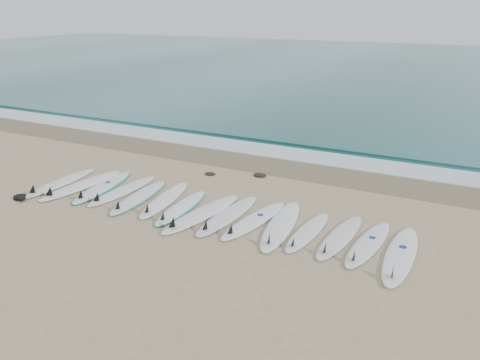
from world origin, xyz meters
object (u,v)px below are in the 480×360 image
at_px(surfboard_7, 200,214).
at_px(surfboard_14, 400,256).
at_px(leash_coil, 20,197).
at_px(surfboard_0, 59,183).

distance_m(surfboard_7, surfboard_14, 4.71).
xyz_separation_m(surfboard_7, leash_coil, (-4.87, -1.21, -0.01)).
height_order(surfboard_0, leash_coil, surfboard_0).
height_order(surfboard_7, surfboard_14, surfboard_7).
xyz_separation_m(surfboard_7, surfboard_14, (4.71, 0.07, -0.00)).
bearing_deg(leash_coil, surfboard_0, 85.02).
height_order(surfboard_14, leash_coil, surfboard_14).
distance_m(surfboard_7, leash_coil, 5.02).
xyz_separation_m(surfboard_0, leash_coil, (-0.11, -1.23, -0.01)).
distance_m(surfboard_0, leash_coil, 1.23).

